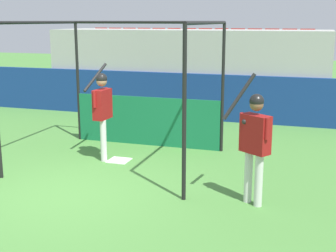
{
  "coord_description": "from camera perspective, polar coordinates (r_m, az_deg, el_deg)",
  "views": [
    {
      "loc": [
        4.0,
        -6.68,
        2.92
      ],
      "look_at": [
        1.42,
        1.3,
        1.02
      ],
      "focal_mm": 50.0,
      "sensor_mm": 36.0,
      "label": 1
    }
  ],
  "objects": [
    {
      "name": "ground_plane",
      "position": [
        8.32,
        -12.26,
        -8.09
      ],
      "size": [
        60.0,
        60.0,
        0.0
      ],
      "primitive_type": "plane",
      "color": "#477F38"
    },
    {
      "name": "outfield_wall",
      "position": [
        14.13,
        1.24,
        3.69
      ],
      "size": [
        24.0,
        0.12,
        1.38
      ],
      "color": "navy",
      "rests_on": "ground"
    },
    {
      "name": "bleacher_section",
      "position": [
        15.25,
        2.62,
        6.77
      ],
      "size": [
        8.7,
        2.4,
        2.66
      ],
      "color": "#9E9E99",
      "rests_on": "ground"
    },
    {
      "name": "batting_cage",
      "position": [
        10.46,
        -3.72,
        3.34
      ],
      "size": [
        3.67,
        3.18,
        2.91
      ],
      "color": "black",
      "rests_on": "ground"
    },
    {
      "name": "home_plate",
      "position": [
        10.02,
        -5.99,
        -4.19
      ],
      "size": [
        0.44,
        0.44,
        0.02
      ],
      "color": "white",
      "rests_on": "ground"
    },
    {
      "name": "player_batter",
      "position": [
        9.91,
        -8.02,
        2.28
      ],
      "size": [
        0.53,
        0.96,
        2.0
      ],
      "rotation": [
        0.0,
        0.0,
        1.51
      ],
      "color": "silver",
      "rests_on": "ground"
    },
    {
      "name": "player_waiting",
      "position": [
        7.51,
        10.51,
        -1.44
      ],
      "size": [
        0.82,
        0.61,
        2.1
      ],
      "rotation": [
        0.0,
        0.0,
        2.55
      ],
      "color": "silver",
      "rests_on": "ground"
    }
  ]
}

